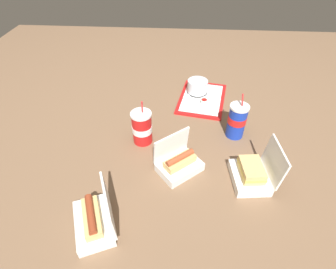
{
  "coord_description": "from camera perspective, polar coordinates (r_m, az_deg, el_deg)",
  "views": [
    {
      "loc": [
        -0.93,
        -0.03,
        0.88
      ],
      "look_at": [
        0.01,
        0.04,
        0.05
      ],
      "focal_mm": 28.0,
      "sensor_mm": 36.0,
      "label": 1
    }
  ],
  "objects": [
    {
      "name": "cake_container",
      "position": [
        1.62,
        6.42,
        10.27
      ],
      "size": [
        0.12,
        0.12,
        0.08
      ],
      "color": "black",
      "rests_on": "food_tray"
    },
    {
      "name": "clamshell_hotdog_front",
      "position": [
        1.14,
        2.33,
        -6.16
      ],
      "size": [
        0.22,
        0.22,
        0.17
      ],
      "color": "white",
      "rests_on": "ground_plane"
    },
    {
      "name": "food_tray",
      "position": [
        1.59,
        7.39,
        7.76
      ],
      "size": [
        0.41,
        0.32,
        0.01
      ],
      "color": "red",
      "rests_on": "ground_plane"
    },
    {
      "name": "clamshell_sandwich_right",
      "position": [
        1.15,
        17.95,
        -8.01
      ],
      "size": [
        0.19,
        0.18,
        0.18
      ],
      "color": "white",
      "rests_on": "ground_plane"
    },
    {
      "name": "plastic_fork",
      "position": [
        1.59,
        4.62,
        8.32
      ],
      "size": [
        0.11,
        0.03,
        0.0
      ],
      "primitive_type": "cube",
      "rotation": [
        0.0,
        0.0,
        0.12
      ],
      "color": "white",
      "rests_on": "food_tray"
    },
    {
      "name": "ketchup_cup",
      "position": [
        1.53,
        7.86,
        7.18
      ],
      "size": [
        0.04,
        0.04,
        0.02
      ],
      "color": "white",
      "rests_on": "food_tray"
    },
    {
      "name": "ground_plane",
      "position": [
        1.27,
        1.58,
        -2.21
      ],
      "size": [
        3.2,
        3.2,
        0.0
      ],
      "primitive_type": "plane",
      "color": "brown"
    },
    {
      "name": "soda_cup_center",
      "position": [
        1.25,
        -5.67,
        1.52
      ],
      "size": [
        0.1,
        0.1,
        0.23
      ],
      "color": "red",
      "rests_on": "ground_plane"
    },
    {
      "name": "clamshell_hotdog_back",
      "position": [
        1.01,
        -15.61,
        -17.34
      ],
      "size": [
        0.24,
        0.2,
        0.17
      ],
      "color": "white",
      "rests_on": "ground_plane"
    },
    {
      "name": "soda_cup_corner",
      "position": [
        1.31,
        14.76,
        2.95
      ],
      "size": [
        0.09,
        0.09,
        0.24
      ],
      "color": "#1938B7",
      "rests_on": "ground_plane"
    },
    {
      "name": "napkin_stack",
      "position": [
        1.55,
        9.29,
        6.97
      ],
      "size": [
        0.11,
        0.11,
        0.0
      ],
      "primitive_type": "cube",
      "rotation": [
        0.0,
        0.0,
        -0.09
      ],
      "color": "white",
      "rests_on": "food_tray"
    }
  ]
}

